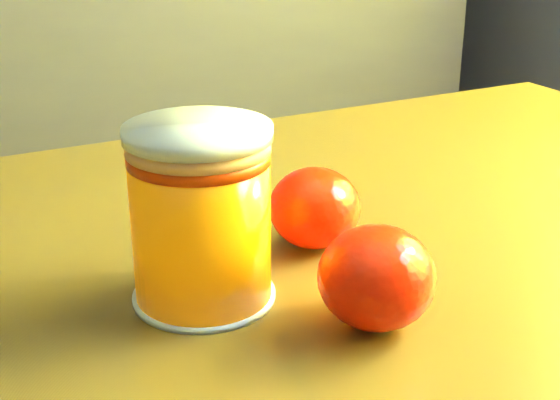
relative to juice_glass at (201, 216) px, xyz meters
name	(u,v)px	position (x,y,z in m)	size (l,w,h in m)	color
juice_glass	(201,216)	(0.00, 0.00, 0.00)	(0.09, 0.09, 0.11)	orange
orange_front	(377,277)	(0.09, -0.06, -0.02)	(0.07, 0.07, 0.06)	#FF1F05
orange_back	(315,208)	(0.09, 0.05, -0.03)	(0.07, 0.07, 0.06)	#FF1F05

